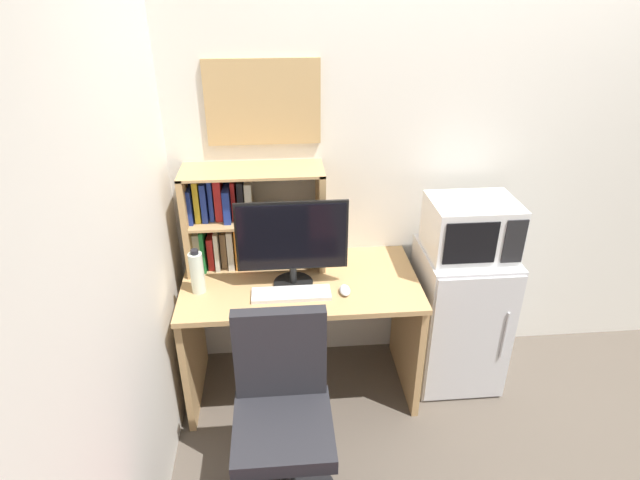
# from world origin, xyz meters

# --- Properties ---
(wall_back) EXTENTS (6.40, 0.04, 2.60)m
(wall_back) POSITION_xyz_m (0.40, 0.02, 1.30)
(wall_back) COLOR silver
(wall_back) RESTS_ON ground_plane
(wall_left) EXTENTS (0.04, 4.40, 2.60)m
(wall_left) POSITION_xyz_m (-1.62, -1.60, 1.30)
(wall_left) COLOR silver
(wall_left) RESTS_ON ground_plane
(desk) EXTENTS (1.23, 0.66, 0.73)m
(desk) POSITION_xyz_m (-0.93, -0.33, 0.51)
(desk) COLOR tan
(desk) RESTS_ON ground_plane
(hutch_bookshelf) EXTENTS (0.73, 0.27, 0.55)m
(hutch_bookshelf) POSITION_xyz_m (-1.26, -0.12, 1.01)
(hutch_bookshelf) COLOR tan
(hutch_bookshelf) RESTS_ON desk
(monitor) EXTENTS (0.56, 0.20, 0.46)m
(monitor) POSITION_xyz_m (-0.97, -0.37, 0.98)
(monitor) COLOR black
(monitor) RESTS_ON desk
(keyboard) EXTENTS (0.39, 0.12, 0.02)m
(keyboard) POSITION_xyz_m (-0.99, -0.47, 0.74)
(keyboard) COLOR silver
(keyboard) RESTS_ON desk
(computer_mouse) EXTENTS (0.05, 0.10, 0.03)m
(computer_mouse) POSITION_xyz_m (-0.72, -0.47, 0.74)
(computer_mouse) COLOR silver
(computer_mouse) RESTS_ON desk
(water_bottle) EXTENTS (0.07, 0.07, 0.24)m
(water_bottle) POSITION_xyz_m (-1.45, -0.39, 0.84)
(water_bottle) COLOR silver
(water_bottle) RESTS_ON desk
(mini_fridge) EXTENTS (0.47, 0.50, 0.83)m
(mini_fridge) POSITION_xyz_m (-0.03, -0.29, 0.42)
(mini_fridge) COLOR silver
(mini_fridge) RESTS_ON ground_plane
(microwave) EXTENTS (0.44, 0.35, 0.29)m
(microwave) POSITION_xyz_m (-0.03, -0.29, 0.98)
(microwave) COLOR silver
(microwave) RESTS_ON mini_fridge
(desk_chair) EXTENTS (0.48, 0.48, 0.95)m
(desk_chair) POSITION_xyz_m (-1.05, -1.03, 0.42)
(desk_chair) COLOR black
(desk_chair) RESTS_ON ground_plane
(wall_corkboard) EXTENTS (0.58, 0.02, 0.42)m
(wall_corkboard) POSITION_xyz_m (-1.09, -0.01, 1.58)
(wall_corkboard) COLOR tan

